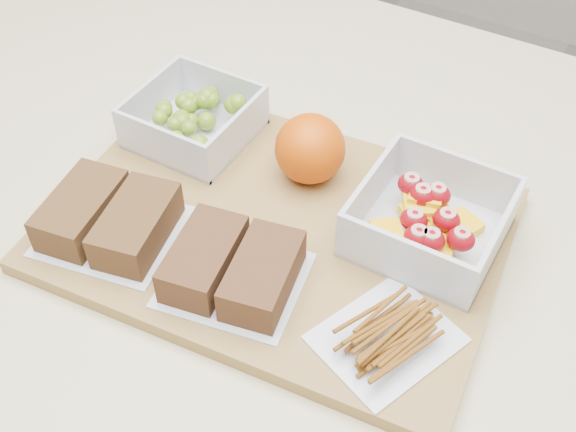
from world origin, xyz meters
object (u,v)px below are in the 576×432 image
orange (310,149)px  pretzel_bag (388,331)px  sandwich_bag_left (109,218)px  grape_container (196,119)px  sandwich_bag_center (233,268)px  cutting_board (277,230)px  fruit_container (429,222)px

orange → pretzel_bag: bearing=-43.2°
sandwich_bag_left → orange: bearing=53.0°
grape_container → sandwich_bag_center: bearing=-45.9°
grape_container → sandwich_bag_center: 0.21m
cutting_board → orange: bearing=89.6°
grape_container → sandwich_bag_center: (0.15, -0.15, -0.00)m
cutting_board → pretzel_bag: 0.16m
grape_container → pretzel_bag: grape_container is taller
sandwich_bag_center → pretzel_bag: (0.14, 0.01, -0.01)m
sandwich_bag_center → sandwich_bag_left: bearing=-176.3°
cutting_board → pretzel_bag: (0.15, -0.07, 0.02)m
pretzel_bag → cutting_board: bearing=155.2°
fruit_container → sandwich_bag_center: size_ratio=0.94×
cutting_board → sandwich_bag_left: size_ratio=2.95×
cutting_board → fruit_container: fruit_container is taller
fruit_container → pretzel_bag: bearing=-82.7°
sandwich_bag_left → sandwich_bag_center: size_ratio=1.03×
cutting_board → orange: orange is taller
orange → grape_container: bearing=-178.1°
fruit_container → pretzel_bag: fruit_container is taller
grape_container → pretzel_bag: size_ratio=0.86×
sandwich_bag_left → pretzel_bag: (0.27, 0.02, -0.01)m
orange → sandwich_bag_center: orange is taller
orange → pretzel_bag: 0.21m
pretzel_bag → sandwich_bag_center: bearing=-175.5°
fruit_container → sandwich_bag_center: fruit_container is taller
grape_container → sandwich_bag_center: grape_container is taller
orange → sandwich_bag_center: (0.01, -0.15, -0.02)m
sandwich_bag_left → cutting_board: bearing=34.0°
cutting_board → sandwich_bag_left: (-0.13, -0.09, 0.03)m
fruit_container → orange: size_ratio=1.83×
orange → sandwich_bag_left: (-0.12, -0.16, -0.02)m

